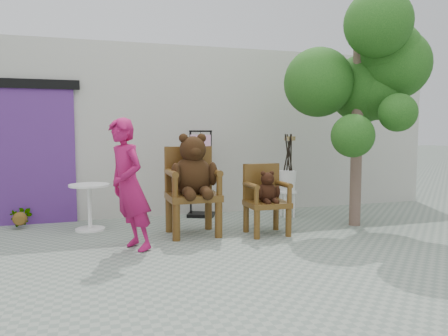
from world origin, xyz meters
name	(u,v)px	position (x,y,z in m)	size (l,w,h in m)	color
ground_plane	(271,250)	(0.00, 0.00, 0.00)	(60.00, 60.00, 0.00)	gray
back_wall	(207,131)	(0.00, 3.10, 1.50)	(9.00, 1.00, 3.00)	#B5B4AA
doorway	(36,152)	(-3.00, 2.58, 1.16)	(1.40, 0.11, 2.33)	#512674
chair_big	(193,177)	(-0.76, 1.11, 0.85)	(0.73, 0.78, 1.47)	#492F0F
chair_small	(266,194)	(0.27, 0.84, 0.59)	(0.58, 0.53, 1.02)	#492F0F
person	(129,185)	(-1.72, 0.49, 0.83)	(0.61, 0.40, 1.67)	#A01350
cafe_table	(90,202)	(-2.20, 1.83, 0.44)	(0.60, 0.60, 0.70)	white
display_stand	(201,184)	(-0.32, 2.35, 0.58)	(0.55, 0.50, 1.51)	black
stool_bucket	(288,180)	(1.12, 1.86, 0.64)	(0.32, 0.32, 1.45)	white
tree	(369,70)	(1.99, 0.86, 2.44)	(2.21, 1.75, 3.54)	#503A30
potted_plant	(21,216)	(-3.22, 2.32, 0.18)	(0.33, 0.28, 0.36)	#133C10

